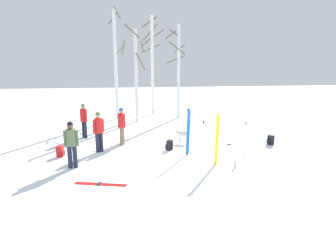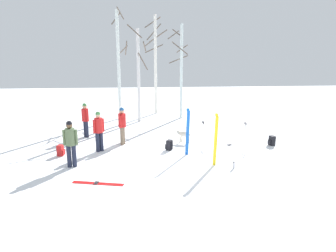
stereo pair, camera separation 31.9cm
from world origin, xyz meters
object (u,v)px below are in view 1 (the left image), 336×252
(ski_poles_0, at_px, (203,136))
(backpack_2, at_px, (271,140))
(ski_pair_planted_1, at_px, (217,140))
(ski_pair_lying_1, at_px, (100,184))
(birch_tree_2, at_px, (152,62))
(person_0, at_px, (99,129))
(person_2, at_px, (84,118))
(ski_pair_planted_0, at_px, (188,132))
(backpack_0, at_px, (169,145))
(dog, at_px, (183,135))
(birch_tree_0, at_px, (116,64))
(person_1, at_px, (71,142))
(person_3, at_px, (122,124))
(birch_tree_1, at_px, (136,75))
(backpack_1, at_px, (60,151))
(birch_tree_3, at_px, (178,70))
(ski_poles_1, at_px, (245,138))
(ski_pair_lying_0, at_px, (228,144))
(water_bottle_0, at_px, (235,165))

(ski_poles_0, relative_size, backpack_2, 3.17)
(ski_pair_planted_1, height_order, backpack_2, ski_pair_planted_1)
(ski_pair_lying_1, distance_m, birch_tree_2, 12.74)
(person_0, distance_m, person_2, 2.60)
(ski_pair_planted_1, xyz_separation_m, ski_poles_0, (-0.18, 1.33, -0.23))
(ski_pair_planted_0, xyz_separation_m, birch_tree_2, (-0.79, 9.42, 2.63))
(person_2, relative_size, backpack_0, 3.90)
(dog, height_order, birch_tree_2, birch_tree_2)
(birch_tree_0, bearing_deg, person_0, -93.62)
(person_0, bearing_deg, person_1, -113.11)
(person_3, distance_m, birch_tree_1, 5.37)
(backpack_1, distance_m, birch_tree_3, 9.78)
(backpack_0, bearing_deg, backpack_1, -175.81)
(ski_poles_1, bearing_deg, ski_poles_0, 165.76)
(birch_tree_2, bearing_deg, ski_poles_1, -72.91)
(birch_tree_2, height_order, birch_tree_3, birch_tree_2)
(person_2, height_order, backpack_2, person_2)
(person_1, distance_m, person_2, 4.19)
(ski_pair_planted_0, bearing_deg, backpack_0, 134.47)
(ski_pair_lying_0, bearing_deg, ski_pair_lying_1, -145.45)
(ski_pair_lying_1, distance_m, water_bottle_0, 4.75)
(backpack_1, height_order, backpack_2, same)
(ski_poles_0, xyz_separation_m, backpack_1, (-5.76, 0.37, -0.53))
(water_bottle_0, xyz_separation_m, birch_tree_1, (-3.35, 8.40, 2.78))
(ski_pair_lying_0, height_order, birch_tree_2, birch_tree_2)
(person_1, relative_size, person_3, 1.00)
(person_2, relative_size, birch_tree_0, 0.25)
(ski_pair_lying_1, relative_size, backpack_2, 3.79)
(person_1, xyz_separation_m, birch_tree_2, (3.61, 10.38, 2.60))
(person_1, bearing_deg, ski_pair_lying_1, -54.65)
(backpack_0, xyz_separation_m, backpack_2, (4.72, 0.27, 0.00))
(ski_pair_lying_1, relative_size, birch_tree_0, 0.24)
(person_0, height_order, ski_pair_lying_1, person_0)
(water_bottle_0, height_order, birch_tree_1, birch_tree_1)
(water_bottle_0, bearing_deg, ski_pair_lying_1, -169.60)
(ski_pair_lying_0, relative_size, water_bottle_0, 7.08)
(dog, xyz_separation_m, backpack_0, (-0.79, -1.05, -0.17))
(ski_poles_1, relative_size, birch_tree_3, 0.24)
(ski_pair_planted_1, relative_size, ski_poles_0, 1.41)
(ski_poles_1, bearing_deg, ski_pair_lying_1, -158.70)
(ski_pair_lying_1, distance_m, ski_poles_1, 5.95)
(ski_poles_0, bearing_deg, ski_pair_lying_1, -146.74)
(person_3, xyz_separation_m, ski_pair_lying_1, (-0.55, -4.30, -0.97))
(backpack_2, bearing_deg, dog, 168.77)
(ski_poles_1, bearing_deg, person_0, 168.25)
(backpack_2, bearing_deg, backpack_0, -176.76)
(ski_poles_1, height_order, backpack_0, ski_poles_1)
(person_3, xyz_separation_m, ski_poles_1, (4.95, -2.16, -0.23))
(ski_pair_planted_1, height_order, water_bottle_0, ski_pair_planted_1)
(person_0, xyz_separation_m, ski_pair_lying_1, (0.37, -3.37, -0.97))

